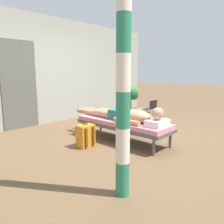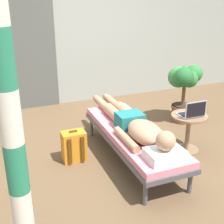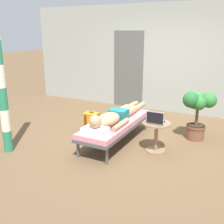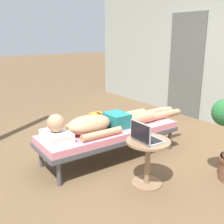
{
  "view_description": "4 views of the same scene",
  "coord_description": "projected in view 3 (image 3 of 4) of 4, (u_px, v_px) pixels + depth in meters",
  "views": [
    {
      "loc": [
        -3.41,
        -2.86,
        1.34
      ],
      "look_at": [
        -0.37,
        -0.09,
        0.59
      ],
      "focal_mm": 35.95,
      "sensor_mm": 36.0,
      "label": 1
    },
    {
      "loc": [
        -1.73,
        -3.34,
        2.09
      ],
      "look_at": [
        -0.41,
        -0.05,
        0.66
      ],
      "focal_mm": 49.4,
      "sensor_mm": 36.0,
      "label": 2
    },
    {
      "loc": [
        1.94,
        -4.43,
        2.02
      ],
      "look_at": [
        -0.33,
        -0.04,
        0.53
      ],
      "focal_mm": 43.01,
      "sensor_mm": 36.0,
      "label": 3
    },
    {
      "loc": [
        2.63,
        -2.09,
        1.62
      ],
      "look_at": [
        -0.3,
        -0.06,
        0.59
      ],
      "focal_mm": 43.27,
      "sensor_mm": 36.0,
      "label": 4
    }
  ],
  "objects": [
    {
      "name": "person_reclining",
      "position": [
        114.0,
        117.0,
        4.91
      ],
      "size": [
        0.53,
        2.17,
        0.32
      ],
      "color": "white",
      "rests_on": "lounge_chair"
    },
    {
      "name": "backpack",
      "position": [
        92.0,
        122.0,
        5.61
      ],
      "size": [
        0.3,
        0.26,
        0.42
      ],
      "color": "orange",
      "rests_on": "ground"
    },
    {
      "name": "side_table",
      "position": [
        156.0,
        132.0,
        4.63
      ],
      "size": [
        0.48,
        0.48,
        0.52
      ],
      "color": "#8C6B4C",
      "rests_on": "ground"
    },
    {
      "name": "potted_plant",
      "position": [
        197.0,
        107.0,
        5.07
      ],
      "size": [
        0.59,
        0.53,
        0.96
      ],
      "color": "brown",
      "rests_on": "ground"
    },
    {
      "name": "house_wall_back",
      "position": [
        160.0,
        58.0,
        6.88
      ],
      "size": [
        7.6,
        0.2,
        2.7
      ],
      "primitive_type": "cube",
      "color": "#999E93",
      "rests_on": "ground"
    },
    {
      "name": "porch_post",
      "position": [
        0.0,
        76.0,
        4.35
      ],
      "size": [
        0.15,
        0.15,
        2.64
      ],
      "color": "#267F59",
      "rests_on": "ground"
    },
    {
      "name": "ground_plane",
      "position": [
        128.0,
        140.0,
        5.2
      ],
      "size": [
        40.0,
        40.0,
        0.0
      ],
      "primitive_type": "plane",
      "color": "brown"
    },
    {
      "name": "lounge_chair",
      "position": [
        116.0,
        125.0,
        5.02
      ],
      "size": [
        0.65,
        1.94,
        0.42
      ],
      "color": "#4C4C51",
      "rests_on": "ground"
    },
    {
      "name": "house_door_panel",
      "position": [
        128.0,
        70.0,
        7.26
      ],
      "size": [
        0.84,
        0.03,
        2.04
      ],
      "primitive_type": "cube",
      "color": "#545651",
      "rests_on": "ground"
    },
    {
      "name": "laptop",
      "position": [
        156.0,
        120.0,
        4.52
      ],
      "size": [
        0.31,
        0.24,
        0.23
      ],
      "color": "#A5A8AD",
      "rests_on": "side_table"
    }
  ]
}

